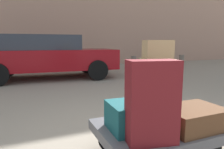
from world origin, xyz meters
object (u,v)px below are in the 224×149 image
(bicycle_leaning, at_px, (159,57))
(bollard_corner, at_px, (181,60))
(suitcase_brown_front_right, at_px, (192,118))
(parked_car, at_px, (47,56))
(duffel_bag_tan_topmost_pile, at_px, (158,50))
(bollard_kerb_near, at_px, (109,63))
(bollard_kerb_mid, at_px, (134,62))
(luggage_cart, at_px, (158,132))
(bollard_kerb_far, at_px, (166,61))
(suitcase_olive_center, at_px, (156,89))
(suitcase_teal_rear_right, at_px, (134,116))
(suitcase_maroon_front_left, at_px, (152,102))

(bicycle_leaning, relative_size, bollard_corner, 3.09)
(suitcase_brown_front_right, distance_m, parked_car, 5.64)
(duffel_bag_tan_topmost_pile, relative_size, bollard_kerb_near, 0.50)
(bollard_kerb_mid, bearing_deg, luggage_cart, -117.16)
(bicycle_leaning, bearing_deg, suitcase_brown_front_right, -124.18)
(bicycle_leaning, height_order, bollard_kerb_near, bicycle_leaning)
(suitcase_brown_front_right, xyz_separation_m, bollard_kerb_far, (5.02, 6.88, -0.16))
(parked_car, height_order, bollard_corner, parked_car)
(suitcase_olive_center, bearing_deg, parked_car, 108.37)
(bollard_kerb_far, relative_size, bollard_corner, 1.00)
(suitcase_teal_rear_right, distance_m, bollard_kerb_mid, 7.64)
(duffel_bag_tan_topmost_pile, relative_size, bicycle_leaning, 0.16)
(suitcase_teal_rear_right, relative_size, suitcase_maroon_front_left, 0.70)
(duffel_bag_tan_topmost_pile, xyz_separation_m, bollard_kerb_far, (5.21, 6.53, -0.81))
(luggage_cart, height_order, parked_car, parked_car)
(suitcase_brown_front_right, height_order, suitcase_teal_rear_right, suitcase_teal_rear_right)
(suitcase_teal_rear_right, height_order, duffel_bag_tan_topmost_pile, duffel_bag_tan_topmost_pile)
(bollard_kerb_mid, bearing_deg, bollard_kerb_far, 0.00)
(bicycle_leaning, xyz_separation_m, bollard_kerb_near, (-3.72, -1.43, -0.09))
(duffel_bag_tan_topmost_pile, distance_m, bollard_kerb_near, 6.92)
(suitcase_olive_center, bearing_deg, bollard_kerb_far, 63.17)
(parked_car, xyz_separation_m, bollard_kerb_near, (2.73, 1.30, -0.47))
(parked_car, xyz_separation_m, bollard_kerb_mid, (3.97, 1.30, -0.47))
(suitcase_olive_center, relative_size, suitcase_teal_rear_right, 1.37)
(suitcase_olive_center, relative_size, bollard_kerb_near, 1.15)
(bollard_kerb_far, bearing_deg, suitcase_brown_front_right, -126.11)
(suitcase_brown_front_right, height_order, bollard_kerb_mid, bollard_kerb_mid)
(duffel_bag_tan_topmost_pile, xyz_separation_m, parked_car, (-0.61, 5.23, -0.34))
(suitcase_brown_front_right, bearing_deg, suitcase_maroon_front_left, -169.56)
(bollard_kerb_near, bearing_deg, duffel_bag_tan_topmost_pile, -107.93)
(parked_car, xyz_separation_m, bollard_kerb_far, (5.82, 1.30, -0.47))
(bicycle_leaning, bearing_deg, suitcase_olive_center, -126.20)
(suitcase_teal_rear_right, relative_size, duffel_bag_tan_topmost_pile, 1.70)
(luggage_cart, relative_size, bollard_kerb_near, 2.13)
(parked_car, height_order, bollard_kerb_mid, parked_car)
(luggage_cart, distance_m, bicycle_leaning, 10.06)
(luggage_cart, relative_size, suitcase_teal_rear_right, 2.52)
(luggage_cart, xyz_separation_m, suitcase_teal_rear_right, (-0.27, 0.02, 0.20))
(luggage_cart, xyz_separation_m, bollard_kerb_far, (5.29, 6.70, 0.02))
(suitcase_teal_rear_right, bearing_deg, suitcase_maroon_front_left, -87.76)
(suitcase_teal_rear_right, relative_size, bollard_kerb_mid, 0.84)
(bollard_corner, bearing_deg, suitcase_olive_center, -133.46)
(bollard_corner, bearing_deg, bicycle_leaning, 104.24)
(bollard_kerb_mid, bearing_deg, suitcase_olive_center, -117.19)
(suitcase_olive_center, height_order, bicycle_leaning, suitcase_olive_center)
(suitcase_brown_front_right, relative_size, bollard_kerb_far, 1.03)
(luggage_cart, relative_size, bollard_corner, 2.13)
(suitcase_teal_rear_right, relative_size, bicycle_leaning, 0.27)
(suitcase_teal_rear_right, bearing_deg, bicycle_leaning, 55.57)
(bollard_kerb_near, bearing_deg, bollard_kerb_far, 0.00)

